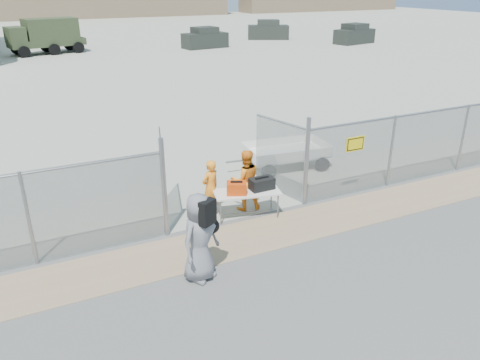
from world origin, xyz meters
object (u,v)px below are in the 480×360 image
folding_table (247,204)px  security_worker_right (245,180)px  visitor (199,237)px  security_worker_left (210,188)px  utility_trailer (286,155)px

folding_table → security_worker_right: security_worker_right is taller
folding_table → visitor: 3.03m
folding_table → security_worker_left: bearing=158.7°
security_worker_right → visitor: size_ratio=0.88×
security_worker_left → utility_trailer: (3.60, 2.13, -0.35)m
security_worker_right → utility_trailer: (2.63, 2.24, -0.43)m
security_worker_left → utility_trailer: size_ratio=0.44×
security_worker_left → visitor: size_ratio=0.80×
security_worker_left → security_worker_right: security_worker_right is taller
security_worker_right → security_worker_left: bearing=4.5°
security_worker_right → utility_trailer: size_ratio=0.49×
folding_table → security_worker_right: bearing=81.1°
security_worker_left → security_worker_right: 0.98m
security_worker_left → visitor: 2.92m
visitor → utility_trailer: size_ratio=0.55×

